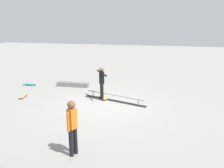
# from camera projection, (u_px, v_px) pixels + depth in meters

# --- Properties ---
(ground_plane) EXTENTS (60.00, 60.00, 0.00)m
(ground_plane) POSITION_uv_depth(u_px,v_px,m) (106.00, 104.00, 10.19)
(ground_plane) COLOR gray
(grind_rail) EXTENTS (3.27, 1.16, 0.32)m
(grind_rail) POSITION_uv_depth(u_px,v_px,m) (114.00, 98.00, 10.59)
(grind_rail) COLOR black
(grind_rail) RESTS_ON ground_plane
(skate_ledge) EXTENTS (1.95, 0.47, 0.27)m
(skate_ledge) POSITION_uv_depth(u_px,v_px,m) (73.00, 84.00, 13.07)
(skate_ledge) COLOR gray
(skate_ledge) RESTS_ON ground_plane
(skater_main) EXTENTS (0.83, 1.15, 1.67)m
(skater_main) POSITION_uv_depth(u_px,v_px,m) (102.00, 81.00, 10.52)
(skater_main) COLOR black
(skater_main) RESTS_ON ground_plane
(skateboard_main) EXTENTS (0.65, 0.75, 0.09)m
(skateboard_main) POSITION_uv_depth(u_px,v_px,m) (103.00, 97.00, 10.95)
(skateboard_main) COLOR yellow
(skateboard_main) RESTS_ON ground_plane
(bystander_orange_shirt) EXTENTS (0.26, 0.37, 1.65)m
(bystander_orange_shirt) POSITION_uv_depth(u_px,v_px,m) (72.00, 125.00, 6.00)
(bystander_orange_shirt) COLOR black
(bystander_orange_shirt) RESTS_ON ground_plane
(loose_skateboard_natural) EXTENTS (0.40, 0.82, 0.09)m
(loose_skateboard_natural) POSITION_uv_depth(u_px,v_px,m) (23.00, 96.00, 11.15)
(loose_skateboard_natural) COLOR tan
(loose_skateboard_natural) RESTS_ON ground_plane
(loose_skateboard_teal) EXTENTS (0.82, 0.34, 0.09)m
(loose_skateboard_teal) POSITION_uv_depth(u_px,v_px,m) (29.00, 84.00, 13.28)
(loose_skateboard_teal) COLOR teal
(loose_skateboard_teal) RESTS_ON ground_plane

